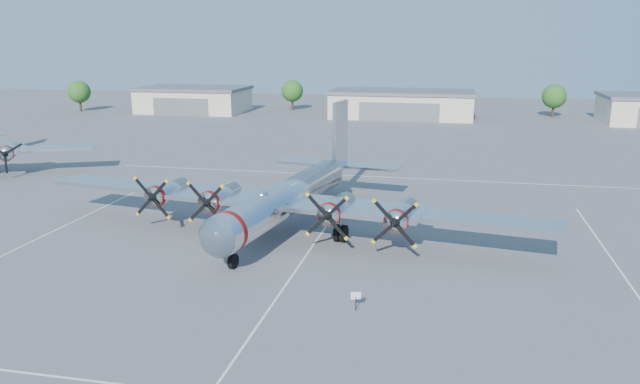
% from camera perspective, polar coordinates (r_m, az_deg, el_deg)
% --- Properties ---
extents(ground, '(260.00, 260.00, 0.00)m').
position_cam_1_polar(ground, '(49.13, -0.48, -4.69)').
color(ground, '#525254').
rests_on(ground, ground).
extents(parking_lines, '(60.00, 50.08, 0.01)m').
position_cam_1_polar(parking_lines, '(47.52, -0.94, -5.34)').
color(parking_lines, silver).
rests_on(parking_lines, ground).
extents(hangar_west, '(22.60, 14.60, 5.40)m').
position_cam_1_polar(hangar_west, '(139.43, -11.46, 8.30)').
color(hangar_west, beige).
rests_on(hangar_west, ground).
extents(hangar_center, '(28.60, 14.60, 5.40)m').
position_cam_1_polar(hangar_center, '(128.48, 7.50, 8.00)').
color(hangar_center, beige).
rests_on(hangar_center, ground).
extents(tree_far_west, '(4.80, 4.80, 6.64)m').
position_cam_1_polar(tree_far_west, '(147.61, -21.15, 8.53)').
color(tree_far_west, '#382619').
rests_on(tree_far_west, ground).
extents(tree_west, '(4.80, 4.80, 6.64)m').
position_cam_1_polar(tree_west, '(140.40, -2.55, 9.21)').
color(tree_west, '#382619').
rests_on(tree_west, ground).
extents(tree_east, '(4.80, 4.80, 6.64)m').
position_cam_1_polar(tree_east, '(135.43, 20.62, 8.18)').
color(tree_east, '#382619').
rests_on(tree_east, ground).
extents(main_bomber_b29, '(47.29, 35.89, 9.57)m').
position_cam_1_polar(main_bomber_b29, '(52.90, -2.66, -3.34)').
color(main_bomber_b29, silver).
rests_on(main_bomber_b29, ground).
extents(info_placard, '(0.59, 0.24, 1.16)m').
position_cam_1_polar(info_placard, '(37.25, 3.30, -9.61)').
color(info_placard, black).
rests_on(info_placard, ground).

